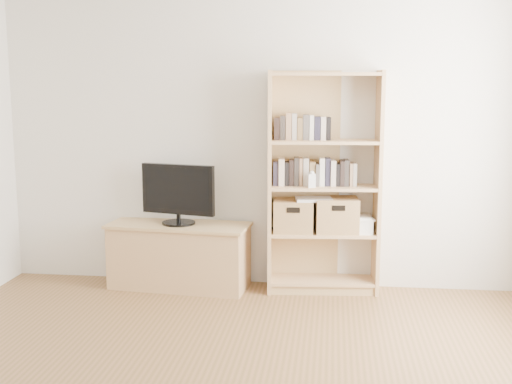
% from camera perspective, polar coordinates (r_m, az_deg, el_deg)
% --- Properties ---
extents(back_wall, '(4.50, 0.02, 2.60)m').
position_cam_1_polar(back_wall, '(5.58, 0.24, 4.84)').
color(back_wall, white).
rests_on(back_wall, floor).
extents(tv_stand, '(1.22, 0.56, 0.54)m').
position_cam_1_polar(tv_stand, '(5.66, -6.83, -5.75)').
color(tv_stand, tan).
rests_on(tv_stand, floor).
extents(bookshelf, '(0.96, 0.41, 1.87)m').
position_cam_1_polar(bookshelf, '(5.42, 6.02, 0.78)').
color(bookshelf, tan).
rests_on(bookshelf, floor).
extents(television, '(0.66, 0.20, 0.52)m').
position_cam_1_polar(television, '(5.54, -6.94, -0.19)').
color(television, black).
rests_on(television, tv_stand).
extents(books_row_mid, '(0.84, 0.25, 0.22)m').
position_cam_1_polar(books_row_mid, '(5.43, 6.02, 1.75)').
color(books_row_mid, '#252233').
rests_on(books_row_mid, bookshelf).
extents(books_row_upper, '(0.35, 0.14, 0.18)m').
position_cam_1_polar(books_row_upper, '(5.38, 3.86, 5.62)').
color(books_row_upper, '#252233').
rests_on(books_row_upper, bookshelf).
extents(baby_monitor, '(0.07, 0.05, 0.11)m').
position_cam_1_polar(baby_monitor, '(5.31, 4.98, 1.01)').
color(baby_monitor, white).
rests_on(baby_monitor, bookshelf).
extents(basket_left, '(0.34, 0.29, 0.27)m').
position_cam_1_polar(basket_left, '(5.45, 3.35, -2.12)').
color(basket_left, olive).
rests_on(basket_left, bookshelf).
extents(basket_right, '(0.38, 0.33, 0.29)m').
position_cam_1_polar(basket_right, '(5.47, 7.17, -2.03)').
color(basket_right, olive).
rests_on(basket_right, bookshelf).
extents(laptop, '(0.33, 0.25, 0.02)m').
position_cam_1_polar(laptop, '(5.42, 5.16, -0.64)').
color(laptop, white).
rests_on(laptop, basket_left).
extents(magazine_stack, '(0.20, 0.27, 0.12)m').
position_cam_1_polar(magazine_stack, '(5.51, 9.30, -2.92)').
color(magazine_stack, silver).
rests_on(magazine_stack, bookshelf).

